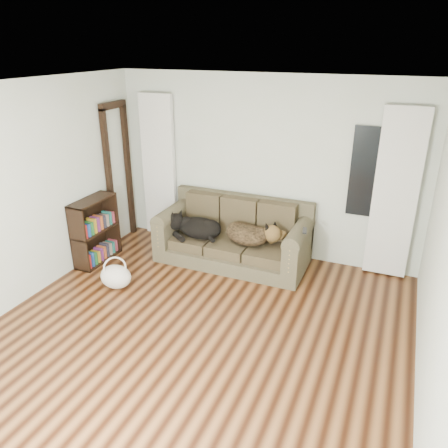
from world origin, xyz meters
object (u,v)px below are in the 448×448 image
at_px(dog_black_lab, 197,228).
at_px(dog_shepherd, 250,234).
at_px(bookshelf, 95,229).
at_px(tote_bag, 116,276).
at_px(sofa, 233,233).

bearing_deg(dog_black_lab, dog_shepherd, 16.79).
height_order(dog_black_lab, dog_shepherd, dog_shepherd).
bearing_deg(dog_shepherd, dog_black_lab, 24.19).
height_order(dog_black_lab, bookshelf, bookshelf).
relative_size(tote_bag, bookshelf, 0.45).
distance_m(sofa, dog_shepherd, 0.28).
distance_m(dog_black_lab, bookshelf, 1.46).
height_order(dog_shepherd, tote_bag, dog_shepherd).
bearing_deg(dog_black_lab, tote_bag, -105.70).
height_order(sofa, tote_bag, sofa).
bearing_deg(tote_bag, bookshelf, 142.64).
bearing_deg(dog_black_lab, bookshelf, -142.44).
distance_m(sofa, tote_bag, 1.73).
height_order(dog_black_lab, tote_bag, dog_black_lab).
bearing_deg(dog_shepherd, bookshelf, 37.69).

